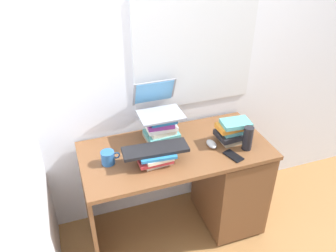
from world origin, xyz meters
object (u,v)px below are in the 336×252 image
water_bottle (248,138)px  cell_phone (233,156)px  keyboard (155,149)px  computer_mouse (211,144)px  desk (217,180)px  book_stack_tall (160,128)px  laptop (158,105)px  mug (108,158)px  book_stack_side (234,130)px  book_stack_keyboard_riser (156,156)px

water_bottle → cell_phone: (-0.13, -0.05, -0.08)m
keyboard → computer_mouse: keyboard is taller
desk → cell_phone: bearing=-88.9°
desk → computer_mouse: (-0.08, -0.02, 0.37)m
desk → book_stack_tall: 0.62m
laptop → mug: (-0.41, -0.21, -0.20)m
mug → water_bottle: (0.92, -0.15, 0.04)m
laptop → water_bottle: laptop is taller
mug → water_bottle: 0.93m
mug → keyboard: bearing=-15.9°
cell_phone → book_stack_side: bearing=45.6°
book_stack_tall → computer_mouse: 0.37m
keyboard → cell_phone: (0.50, -0.12, -0.10)m
keyboard → mug: size_ratio=3.39×
book_stack_tall → mug: 0.43m
book_stack_tall → cell_phone: size_ratio=1.72×
keyboard → water_bottle: water_bottle is taller
book_stack_side → computer_mouse: bearing=-175.8°
book_stack_keyboard_riser → computer_mouse: 0.42m
computer_mouse → water_bottle: bearing=-26.2°
book_stack_tall → keyboard: size_ratio=0.56×
laptop → computer_mouse: (0.30, -0.26, -0.23)m
book_stack_keyboard_riser → computer_mouse: bearing=5.9°
book_stack_tall → computer_mouse: size_ratio=2.25×
book_stack_tall → cell_phone: 0.54m
mug → computer_mouse: bearing=-3.4°
book_stack_keyboard_riser → water_bottle: 0.63m
desk → book_stack_tall: (-0.39, 0.17, 0.45)m
keyboard → book_stack_tall: bearing=68.6°
laptop → water_bottle: 0.65m
book_stack_tall → book_stack_side: (0.48, -0.19, -0.01)m
laptop → cell_phone: bearing=-46.7°
book_stack_keyboard_riser → mug: 0.30m
desk → keyboard: keyboard is taller
book_stack_keyboard_riser → desk: bearing=7.6°
computer_mouse → cell_phone: size_ratio=0.76×
book_stack_tall → book_stack_keyboard_riser: 0.27m
book_stack_tall → water_bottle: 0.60m
laptop → book_stack_side: bearing=-27.3°
desk → book_stack_side: book_stack_side is taller
book_stack_tall → book_stack_side: bearing=-21.3°
cell_phone → book_stack_keyboard_riser: bearing=149.6°
book_stack_side → keyboard: book_stack_side is taller
book_stack_tall → book_stack_side: 0.51m
computer_mouse → mug: (-0.71, 0.04, 0.03)m
keyboard → water_bottle: bearing=-2.1°
desk → keyboard: (-0.50, -0.06, 0.46)m
book_stack_keyboard_riser → cell_phone: book_stack_keyboard_riser is taller
book_stack_keyboard_riser → cell_phone: 0.52m
desk → cell_phone: 0.40m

